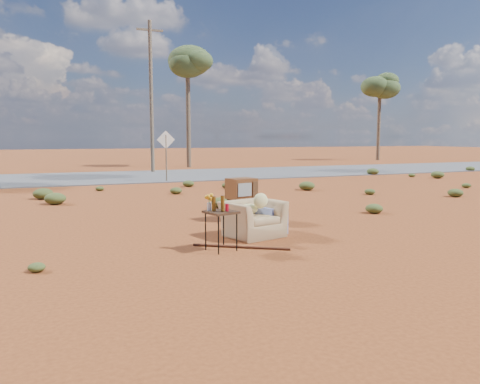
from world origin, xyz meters
name	(u,v)px	position (x,y,z in m)	size (l,w,h in m)	color
ground	(234,243)	(0.00, 0.00, 0.00)	(140.00, 140.00, 0.00)	brown
highway	(122,177)	(0.00, 15.00, 0.02)	(140.00, 7.00, 0.04)	#565659
armchair	(256,214)	(0.62, 0.44, 0.43)	(1.36, 1.09, 0.93)	#9B7C54
tv_unit	(242,189)	(0.99, 2.09, 0.73)	(0.70, 0.61, 0.98)	black
side_table	(218,210)	(-0.44, -0.43, 0.70)	(0.59, 0.59, 0.96)	#3A2515
rusty_bar	(241,247)	(-0.03, -0.42, 0.02)	(0.05, 0.05, 1.72)	#471F13
road_sign	(166,147)	(1.50, 12.00, 1.50)	(0.78, 0.06, 2.19)	brown
eucalyptus_center	(188,64)	(5.00, 21.00, 6.43)	(3.20, 3.20, 7.60)	brown
eucalyptus_right	(380,87)	(22.00, 24.00, 5.94)	(3.20, 3.20, 7.10)	brown
utility_pole_center	(151,95)	(2.00, 17.50, 4.15)	(1.40, 0.20, 8.00)	brown
scrub_patch	(145,205)	(-0.82, 4.41, 0.14)	(17.49, 8.07, 0.33)	#485425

